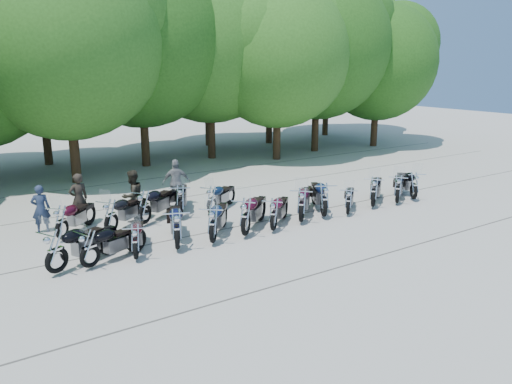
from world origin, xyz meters
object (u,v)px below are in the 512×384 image
motorcycle_9 (348,200)px  motorcycle_15 (144,206)px  motorcycle_7 (302,204)px  rider_2 (176,183)px  motorcycle_5 (246,216)px  motorcycle_11 (398,188)px  motorcycle_17 (212,199)px  rider_0 (41,209)px  rider_3 (79,199)px  rider_1 (133,196)px  motorcycle_3 (177,228)px  motorcycle_6 (274,213)px  motorcycle_16 (180,200)px  motorcycle_1 (89,248)px  motorcycle_10 (374,191)px  motorcycle_4 (213,223)px  motorcycle_12 (414,185)px  motorcycle_0 (56,250)px  motorcycle_14 (111,215)px  motorcycle_13 (61,221)px  motorcycle_8 (324,199)px  motorcycle_2 (135,241)px

motorcycle_9 → motorcycle_15: (-6.55, 2.93, 0.12)m
motorcycle_7 → rider_2: size_ratio=1.38×
motorcycle_5 → motorcycle_11: motorcycle_5 is taller
motorcycle_5 → motorcycle_7: (2.35, 0.14, -0.01)m
motorcycle_17 → rider_0: (-5.51, 1.39, 0.18)m
rider_0 → rider_3: size_ratio=0.88×
motorcycle_15 → rider_1: bearing=-24.9°
motorcycle_3 → motorcycle_17: bearing=-111.6°
motorcycle_5 → motorcycle_6: bearing=-134.4°
motorcycle_15 → motorcycle_16: (1.35, 0.05, -0.01)m
motorcycle_1 → rider_1: size_ratio=1.21×
motorcycle_10 → motorcycle_4: bearing=52.9°
motorcycle_16 → rider_2: size_ratio=1.34×
motorcycle_12 → motorcycle_0: bearing=30.8°
motorcycle_11 → motorcycle_14: motorcycle_11 is taller
motorcycle_10 → rider_3: 10.64m
motorcycle_6 → motorcycle_17: 2.88m
motorcycle_14 → rider_0: 2.34m
motorcycle_5 → motorcycle_6: 1.04m
motorcycle_3 → motorcycle_16: (1.43, 2.83, -0.03)m
motorcycle_6 → motorcycle_10: size_ratio=0.93×
motorcycle_1 → motorcycle_4: 3.64m
motorcycle_1 → motorcycle_7: (7.16, 0.02, 0.09)m
motorcycle_13 → rider_3: bearing=-78.7°
motorcycle_11 → motorcycle_8: bearing=48.4°
motorcycle_3 → rider_1: (-0.05, 3.50, 0.19)m
rider_2 → motorcycle_8: bearing=148.6°
motorcycle_10 → motorcycle_16: size_ratio=1.00×
motorcycle_9 → motorcycle_13: (-9.24, 2.92, 0.06)m
motorcycle_6 → motorcycle_16: (-1.92, 2.98, 0.05)m
motorcycle_16 → motorcycle_13: bearing=29.3°
motorcycle_4 → motorcycle_16: 2.94m
motorcycle_13 → motorcycle_6: bearing=-161.5°
motorcycle_3 → rider_1: 3.51m
motorcycle_2 → motorcycle_5: (3.58, -0.04, 0.13)m
motorcycle_10 → motorcycle_0: bearing=51.3°
motorcycle_10 → rider_2: bearing=15.3°
motorcycle_4 → rider_2: 4.71m
motorcycle_0 → motorcycle_10: 11.43m
motorcycle_14 → rider_0: (-1.81, 1.48, 0.14)m
rider_1 → rider_3: size_ratio=1.02×
motorcycle_16 → rider_3: rider_3 is taller
rider_3 → motorcycle_14: bearing=101.5°
motorcycle_1 → motorcycle_2: (1.23, -0.09, -0.03)m
rider_0 → rider_1: bearing=-174.4°
motorcycle_13 → motorcycle_14: bearing=-144.8°
motorcycle_6 → motorcycle_8: (2.35, 0.25, 0.09)m
motorcycle_16 → motorcycle_9: bearing=178.7°
motorcycle_4 → motorcycle_15: (-1.05, 2.88, 0.01)m
motorcycle_8 → rider_2: 5.72m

